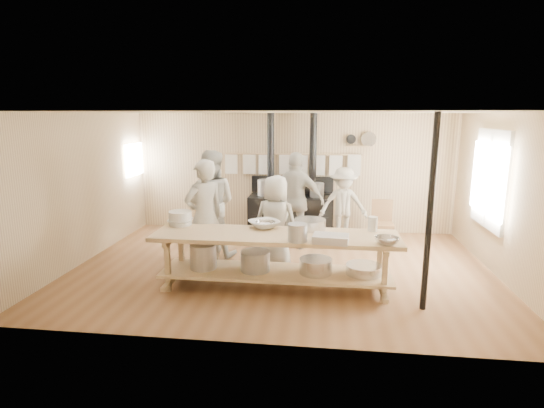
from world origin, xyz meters
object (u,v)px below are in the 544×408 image
object	(u,v)px
cook_right	(296,201)
chair	(382,232)
cook_by_window	(343,205)
roasting_pan	(331,239)
cook_center	(276,222)
prep_table	(275,255)
stove	(291,211)
cook_far_left	(205,217)
cook_left	(211,204)

from	to	relation	value
cook_right	chair	size ratio (longest dim) A/B	2.10
cook_by_window	cook_right	bearing A→B (deg)	-152.90
cook_right	roasting_pan	size ratio (longest dim) A/B	3.93
cook_center	cook_by_window	world-z (taller)	cook_center
cook_center	roasting_pan	bearing A→B (deg)	142.06
roasting_pan	chair	bearing A→B (deg)	68.99
prep_table	roasting_pan	distance (m)	0.95
stove	chair	distance (m)	1.98
prep_table	cook_far_left	xyz separation A→B (m)	(-1.22, 0.57, 0.42)
roasting_pan	cook_center	bearing A→B (deg)	126.17
cook_left	cook_right	size ratio (longest dim) A/B	1.04
cook_center	cook_right	size ratio (longest dim) A/B	0.85
cook_far_left	cook_by_window	bearing A→B (deg)	178.06
cook_left	cook_right	distance (m)	1.65
cook_far_left	chair	bearing A→B (deg)	168.04
cook_far_left	cook_right	bearing A→B (deg)	-176.71
cook_center	chair	xyz separation A→B (m)	(1.97, 1.57, -0.53)
stove	cook_center	bearing A→B (deg)	-92.46
cook_left	roasting_pan	world-z (taller)	cook_left
chair	roasting_pan	bearing A→B (deg)	-110.32
cook_center	cook_right	xyz separation A→B (m)	(0.27, 1.16, 0.14)
prep_table	chair	world-z (taller)	chair
cook_left	stove	bearing A→B (deg)	-129.85
stove	cook_by_window	distance (m)	1.20
cook_left	roasting_pan	distance (m)	2.76
cook_left	cook_center	xyz separation A→B (m)	(1.25, -0.51, -0.18)
cook_center	cook_by_window	xyz separation A→B (m)	(1.20, 1.73, -0.03)
prep_table	cook_right	bearing A→B (deg)	85.05
chair	prep_table	bearing A→B (deg)	-126.63
prep_table	cook_right	distance (m)	2.10
cook_far_left	cook_center	size ratio (longest dim) A/B	1.18
cook_left	prep_table	bearing A→B (deg)	133.48
stove	cook_right	bearing A→B (deg)	-79.65
prep_table	cook_by_window	world-z (taller)	cook_by_window
cook_right	cook_by_window	size ratio (longest dim) A/B	1.23
roasting_pan	cook_by_window	bearing A→B (deg)	84.24
cook_far_left	cook_left	size ratio (longest dim) A/B	0.96
stove	prep_table	size ratio (longest dim) A/B	0.72
prep_table	cook_right	xyz separation A→B (m)	(0.18, 2.05, 0.42)
stove	cook_left	size ratio (longest dim) A/B	1.33
cook_right	chair	bearing A→B (deg)	-153.36
cook_far_left	cook_right	xyz separation A→B (m)	(1.40, 1.48, 0.00)
prep_table	cook_left	bearing A→B (deg)	133.62
cook_by_window	roasting_pan	size ratio (longest dim) A/B	3.20
cook_left	cook_right	world-z (taller)	cook_left
prep_table	chair	bearing A→B (deg)	52.68
stove	chair	world-z (taller)	stove
cook_left	cook_by_window	distance (m)	2.74
cook_center	cook_right	distance (m)	1.20
roasting_pan	stove	bearing A→B (deg)	103.54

